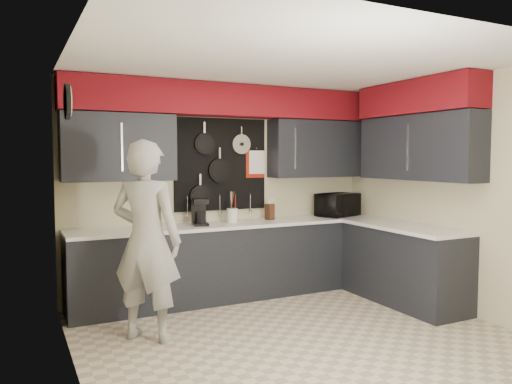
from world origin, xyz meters
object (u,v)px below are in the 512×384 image
utensil_crock (232,215)px  coffee_maker (200,211)px  microwave (338,205)px  person (146,241)px  knife_block (270,212)px

utensil_crock → coffee_maker: bearing=-172.7°
microwave → person: size_ratio=0.30×
knife_block → person: (-1.83, -1.00, -0.08)m
person → microwave: bearing=-119.8°
person → utensil_crock: bearing=-101.4°
microwave → person: (-2.84, -0.93, -0.13)m
knife_block → utensil_crock: knife_block is taller
utensil_crock → person: person is taller
knife_block → person: 2.08m
knife_block → coffee_maker: size_ratio=0.65×
coffee_maker → person: bearing=-119.0°
knife_block → utensil_crock: 0.54m
knife_block → utensil_crock: bearing=166.8°
microwave → knife_block: bearing=157.6°
person → knife_block: bearing=-109.4°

